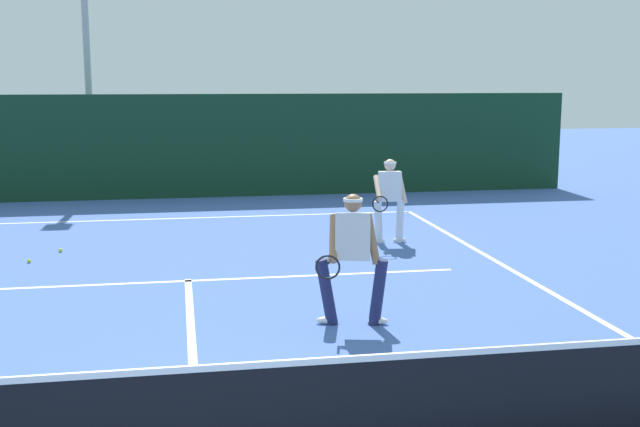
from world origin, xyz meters
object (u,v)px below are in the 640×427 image
(light_pole, at_px, (86,35))
(tennis_ball, at_px, (29,261))
(player_near, at_px, (352,253))
(player_far, at_px, (389,197))
(tennis_ball_extra, at_px, (60,250))

(light_pole, bearing_deg, tennis_ball, -91.15)
(player_near, height_order, light_pole, light_pole)
(player_far, height_order, tennis_ball, player_far)
(player_far, height_order, tennis_ball_extra, player_far)
(player_near, bearing_deg, light_pole, -58.88)
(tennis_ball, xyz_separation_m, light_pole, (0.18, 8.77, 4.13))
(player_far, bearing_deg, light_pole, -48.26)
(light_pole, bearing_deg, tennis_ball_extra, -88.43)
(tennis_ball_extra, relative_size, light_pole, 0.01)
(tennis_ball_extra, bearing_deg, player_far, -2.11)
(tennis_ball, bearing_deg, player_near, -42.76)
(player_near, bearing_deg, tennis_ball_extra, -37.75)
(player_near, relative_size, light_pole, 0.25)
(player_near, xyz_separation_m, tennis_ball, (-4.57, 4.22, -0.87))
(tennis_ball, bearing_deg, player_far, 5.12)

